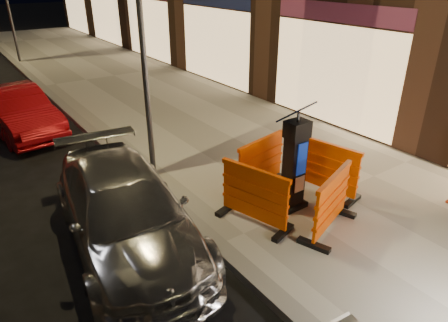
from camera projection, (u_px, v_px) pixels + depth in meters
ground_plane at (220, 251)px, 6.85m from camera, size 120.00×120.00×0.00m
sidewalk at (337, 195)px, 8.38m from camera, size 6.00×60.00×0.15m
kerb at (220, 247)px, 6.81m from camera, size 0.30×60.00×0.15m
parking_kiosk at (295, 161)px, 7.43m from camera, size 0.76×0.76×1.99m
barrier_front at (331, 203)px, 6.92m from camera, size 1.54×1.02×1.11m
barrier_back at (261, 164)px, 8.32m from camera, size 1.51×0.85×1.11m
barrier_kerbside at (254, 196)px, 7.12m from camera, size 0.96×1.53×1.11m
barrier_bldgside at (327, 168)px, 8.12m from camera, size 0.87×1.51×1.11m
car_silver at (130, 244)px, 7.02m from camera, size 2.52×4.88×1.35m
car_red at (23, 133)px, 11.75m from camera, size 1.91×4.20×1.34m
street_lamp_mid at (142, 38)px, 7.80m from camera, size 0.12×0.12×6.00m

